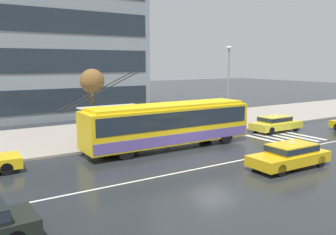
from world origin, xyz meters
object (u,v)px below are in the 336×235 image
at_px(taxi_oncoming_near, 290,154).
at_px(pedestrian_approaching_curb, 137,115).
at_px(street_tree_bare, 92,83).
at_px(bus_shelter, 109,115).
at_px(taxi_ahead_of_bus, 276,123).
at_px(street_lamp, 228,80).
at_px(pedestrian_at_shelter, 169,115).
at_px(pedestrian_walking_past, 91,118).
at_px(pedestrian_waiting_by_pole, 136,116).
at_px(trolleybus, 169,124).

xyz_separation_m(taxi_oncoming_near, pedestrian_approaching_curb, (-3.35, 10.98, 1.04)).
bearing_deg(street_tree_bare, bus_shelter, -71.01).
bearing_deg(taxi_ahead_of_bus, street_lamp, 138.04).
height_order(pedestrian_at_shelter, pedestrian_walking_past, pedestrian_walking_past).
bearing_deg(pedestrian_approaching_curb, taxi_oncoming_near, -73.01).
distance_m(pedestrian_at_shelter, pedestrian_waiting_by_pole, 3.13).
bearing_deg(street_lamp, taxi_ahead_of_bus, -41.96).
bearing_deg(taxi_oncoming_near, street_lamp, 65.68).
relative_size(pedestrian_walking_past, street_tree_bare, 0.40).
relative_size(taxi_ahead_of_bus, taxi_oncoming_near, 0.96).
height_order(taxi_ahead_of_bus, pedestrian_at_shelter, pedestrian_at_shelter).
relative_size(taxi_ahead_of_bus, street_tree_bare, 0.90).
bearing_deg(pedestrian_at_shelter, pedestrian_approaching_curb, 163.67).
distance_m(pedestrian_at_shelter, street_tree_bare, 6.05).
xyz_separation_m(bus_shelter, pedestrian_at_shelter, (4.63, -0.37, -0.29)).
relative_size(trolleybus, pedestrian_at_shelter, 6.61).
height_order(trolleybus, street_lamp, street_lamp).
xyz_separation_m(taxi_ahead_of_bus, street_tree_bare, (-13.49, 5.05, 3.36)).
xyz_separation_m(taxi_ahead_of_bus, pedestrian_at_shelter, (-8.31, 3.09, 0.94)).
relative_size(taxi_ahead_of_bus, pedestrian_walking_past, 2.29).
relative_size(pedestrian_approaching_curb, pedestrian_walking_past, 1.03).
bearing_deg(trolleybus, taxi_ahead_of_bus, 0.05).
distance_m(pedestrian_walking_past, street_tree_bare, 2.55).
xyz_separation_m(pedestrian_approaching_curb, street_lamp, (7.78, -1.20, 2.35)).
distance_m(taxi_oncoming_near, pedestrian_walking_past, 13.28).
bearing_deg(pedestrian_at_shelter, street_tree_bare, 159.19).
bearing_deg(trolleybus, taxi_oncoming_near, -67.70).
height_order(pedestrian_walking_past, street_tree_bare, street_tree_bare).
height_order(pedestrian_walking_past, pedestrian_waiting_by_pole, pedestrian_waiting_by_pole).
height_order(taxi_oncoming_near, street_lamp, street_lamp).
xyz_separation_m(trolleybus, taxi_ahead_of_bus, (10.24, 0.01, -0.89)).
relative_size(taxi_ahead_of_bus, bus_shelter, 1.05).
relative_size(trolleybus, pedestrian_waiting_by_pole, 6.17).
bearing_deg(street_tree_bare, pedestrian_approaching_curb, -24.28).
height_order(taxi_oncoming_near, pedestrian_waiting_by_pole, pedestrian_waiting_by_pole).
bearing_deg(bus_shelter, pedestrian_waiting_by_pole, -31.05).
relative_size(pedestrian_walking_past, street_lamp, 0.29).
distance_m(taxi_oncoming_near, pedestrian_at_shelter, 10.39).
xyz_separation_m(taxi_ahead_of_bus, bus_shelter, (-12.94, 3.45, 1.23)).
xyz_separation_m(pedestrian_walking_past, pedestrian_waiting_by_pole, (2.63, -1.67, 0.12)).
height_order(taxi_oncoming_near, pedestrian_walking_past, pedestrian_walking_past).
height_order(pedestrian_approaching_curb, pedestrian_walking_past, pedestrian_approaching_curb).
bearing_deg(taxi_oncoming_near, bus_shelter, 117.92).
relative_size(pedestrian_approaching_curb, street_tree_bare, 0.41).
height_order(pedestrian_waiting_by_pole, street_lamp, street_lamp).
height_order(pedestrian_at_shelter, pedestrian_waiting_by_pole, pedestrian_waiting_by_pole).
height_order(trolleybus, bus_shelter, trolleybus).
bearing_deg(pedestrian_waiting_by_pole, pedestrian_walking_past, 147.54).
xyz_separation_m(trolleybus, taxi_oncoming_near, (2.96, -7.20, -0.89)).
relative_size(taxi_ahead_of_bus, street_lamp, 0.67).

